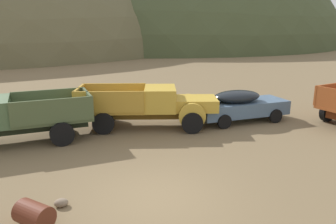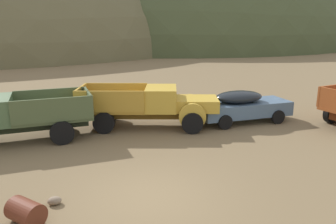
{
  "view_description": "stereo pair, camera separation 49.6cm",
  "coord_description": "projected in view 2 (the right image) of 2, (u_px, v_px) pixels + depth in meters",
  "views": [
    {
      "loc": [
        -1.9,
        -8.13,
        4.69
      ],
      "look_at": [
        1.79,
        5.32,
        1.01
      ],
      "focal_mm": 35.49,
      "sensor_mm": 36.0,
      "label": 1
    },
    {
      "loc": [
        -1.42,
        -8.26,
        4.69
      ],
      "look_at": [
        1.79,
        5.32,
        1.01
      ],
      "focal_mm": 35.49,
      "sensor_mm": 36.0,
      "label": 2
    }
  ],
  "objects": [
    {
      "name": "hill_distant",
      "position": [
        170.0,
        42.0,
        90.69
      ],
      "size": [
        89.85,
        89.95,
        47.67
      ],
      "primitive_type": "ellipsoid",
      "color": "#424C2D",
      "rests_on": "ground"
    },
    {
      "name": "ground_plane",
      "position": [
        149.0,
        198.0,
        9.28
      ],
      "size": [
        300.0,
        300.0,
        0.0
      ],
      "primitive_type": "plane",
      "color": "brown"
    },
    {
      "name": "truck_faded_yellow",
      "position": [
        158.0,
        106.0,
        15.52
      ],
      "size": [
        6.68,
        3.55,
        1.91
      ],
      "rotation": [
        0.0,
        0.0,
        -0.24
      ],
      "color": "brown",
      "rests_on": "ground"
    },
    {
      "name": "oil_drum_tipped",
      "position": [
        26.0,
        212.0,
        8.02
      ],
      "size": [
        1.05,
        1.05,
        0.6
      ],
      "color": "#5B2819",
      "rests_on": "ground"
    },
    {
      "name": "car_chalk_blue",
      "position": [
        246.0,
        105.0,
        16.41
      ],
      "size": [
        4.99,
        2.19,
        1.57
      ],
      "rotation": [
        0.0,
        0.0,
        0.08
      ],
      "color": "slate",
      "rests_on": "ground"
    },
    {
      "name": "bush_near_barrel",
      "position": [
        29.0,
        118.0,
        16.31
      ],
      "size": [
        0.92,
        0.87,
        0.88
      ],
      "color": "#5B8E42",
      "rests_on": "ground"
    },
    {
      "name": "rock_flat",
      "position": [
        54.0,
        201.0,
        8.92
      ],
      "size": [
        0.37,
        0.3,
        0.22
      ],
      "primitive_type": "ellipsoid",
      "color": "#7E6B56",
      "rests_on": "ground"
    }
  ]
}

